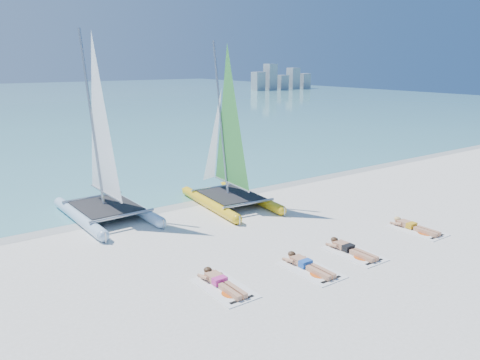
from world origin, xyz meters
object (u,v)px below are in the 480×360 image
object	(u,v)px
sunbather_a	(221,281)
towel_d	(417,230)
towel_b	(311,270)
sunbather_b	(306,264)
sunbather_c	(349,248)
sunbather_d	(413,226)
catamaran_blue	(102,161)
catamaran_yellow	(224,152)
towel_c	(354,254)
towel_a	(225,288)

from	to	relation	value
sunbather_a	towel_d	size ratio (longest dim) A/B	0.93
sunbather_a	towel_b	distance (m)	2.64
sunbather_b	towel_b	bearing A→B (deg)	-90.00
towel_d	sunbather_c	bearing A→B (deg)	178.12
sunbather_c	sunbather_d	distance (m)	3.29
catamaran_blue	sunbather_d	world-z (taller)	catamaran_blue
catamaran_yellow	sunbather_b	distance (m)	7.11
sunbather_a	sunbather_b	distance (m)	2.59
catamaran_blue	towel_c	world-z (taller)	catamaran_blue
towel_a	catamaran_yellow	bearing A→B (deg)	56.21
towel_b	sunbather_b	bearing A→B (deg)	90.00
towel_c	towel_d	size ratio (longest dim) A/B	1.00
sunbather_a	towel_b	xyz separation A→B (m)	(2.54, -0.70, -0.11)
towel_b	towel_d	bearing A→B (deg)	1.69
catamaran_yellow	towel_b	world-z (taller)	catamaran_yellow
towel_a	sunbather_d	size ratio (longest dim) A/B	1.07
sunbather_d	towel_d	bearing A→B (deg)	-90.00
catamaran_yellow	sunbather_d	world-z (taller)	catamaran_yellow
towel_a	towel_d	bearing A→B (deg)	-2.65
catamaran_yellow	sunbather_b	bearing A→B (deg)	-99.38
sunbather_c	sunbather_b	bearing A→B (deg)	-177.90
sunbather_a	towel_b	world-z (taller)	sunbather_a
catamaran_blue	sunbather_a	distance (m)	7.41
catamaran_yellow	sunbather_a	xyz separation A→B (m)	(-4.22, -6.12, -1.96)
sunbather_b	towel_d	xyz separation A→B (m)	(5.13, -0.04, -0.11)
towel_d	sunbather_d	xyz separation A→B (m)	(0.00, 0.19, 0.11)
catamaran_yellow	sunbather_d	bearing A→B (deg)	-57.12
towel_c	towel_d	distance (m)	3.29
sunbather_a	sunbather_b	size ratio (longest dim) A/B	1.00
catamaran_blue	sunbather_d	xyz separation A→B (m)	(8.11, -7.48, -1.97)
catamaran_yellow	towel_b	size ratio (longest dim) A/B	3.57
catamaran_blue	towel_a	size ratio (longest dim) A/B	3.79
catamaran_blue	catamaran_yellow	world-z (taller)	catamaran_blue
sunbather_a	sunbather_b	bearing A→B (deg)	-11.26
towel_a	sunbather_d	xyz separation A→B (m)	(7.67, -0.16, 0.11)
catamaran_blue	towel_a	distance (m)	7.62
towel_a	sunbather_c	xyz separation A→B (m)	(4.38, -0.25, 0.11)
catamaran_blue	sunbather_c	bearing A→B (deg)	-59.16
catamaran_yellow	towel_c	distance (m)	7.06
towel_d	catamaran_blue	bearing A→B (deg)	136.60
sunbather_a	catamaran_blue	bearing A→B (deg)	93.55
sunbather_a	sunbather_d	xyz separation A→B (m)	(7.67, -0.35, 0.00)
catamaran_yellow	towel_b	bearing A→B (deg)	-99.00
sunbather_a	sunbather_c	size ratio (longest dim) A/B	1.00
towel_a	towel_b	world-z (taller)	same
towel_a	sunbather_a	distance (m)	0.22
towel_b	sunbather_c	size ratio (longest dim) A/B	1.07
towel_a	sunbather_a	xyz separation A→B (m)	(0.00, 0.19, 0.11)
towel_d	sunbather_d	bearing A→B (deg)	90.00
sunbather_d	catamaran_blue	bearing A→B (deg)	137.32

